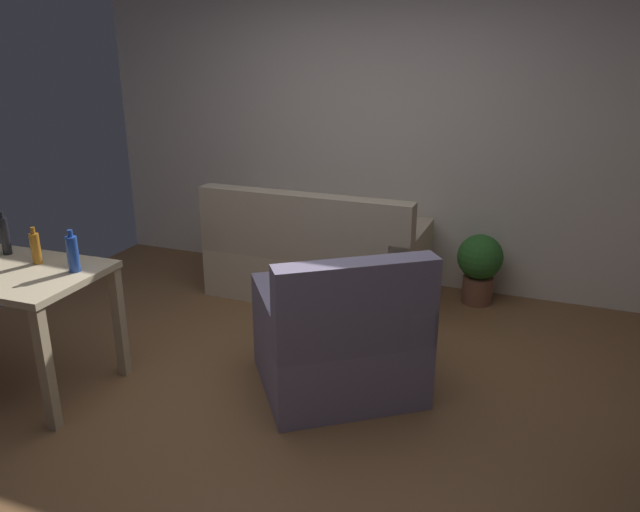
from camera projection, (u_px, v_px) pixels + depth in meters
name	position (u px, v px, depth m)	size (l,w,h in m)	color
ground_plane	(274.00, 401.00, 3.66)	(5.20, 4.40, 0.02)	brown
wall_rear	(383.00, 124.00, 5.14)	(5.20, 0.10, 2.70)	silver
couch	(316.00, 259.00, 5.07)	(1.72, 0.84, 0.92)	beige
desk	(2.00, 285.00, 3.63)	(1.22, 0.73, 0.76)	#C6B28E
potted_plant	(479.00, 264.00, 4.90)	(0.36, 0.36, 0.57)	brown
armchair	(340.00, 341.00, 3.67)	(1.22, 1.21, 0.92)	gray
bottle_dark	(5.00, 235.00, 3.78)	(0.05, 0.05, 0.27)	black
bottle_amber	(35.00, 248.00, 3.62)	(0.06, 0.06, 0.22)	#9E6019
bottle_blue	(73.00, 253.00, 3.50)	(0.07, 0.07, 0.25)	#2347A3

